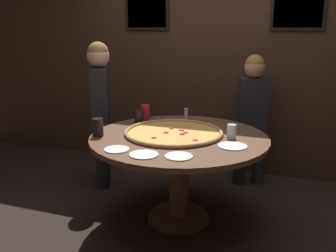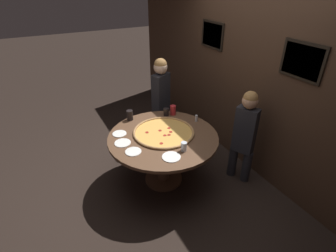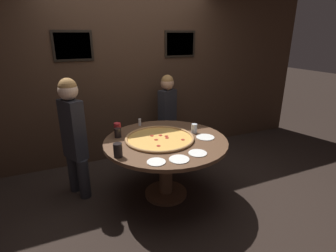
# 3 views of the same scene
# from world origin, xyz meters

# --- Properties ---
(ground_plane) EXTENTS (24.00, 24.00, 0.00)m
(ground_plane) POSITION_xyz_m (0.00, 0.00, 0.00)
(ground_plane) COLOR black
(back_wall) EXTENTS (6.40, 0.08, 2.60)m
(back_wall) POSITION_xyz_m (0.00, 1.32, 1.30)
(back_wall) COLOR #3D281C
(back_wall) RESTS_ON ground_plane
(dining_table) EXTENTS (1.43, 1.43, 0.74)m
(dining_table) POSITION_xyz_m (0.00, 0.00, 0.59)
(dining_table) COLOR brown
(dining_table) RESTS_ON ground_plane
(giant_pizza) EXTENTS (0.81, 0.81, 0.03)m
(giant_pizza) POSITION_xyz_m (-0.06, 0.04, 0.75)
(giant_pizza) COLOR #E5A84C
(giant_pizza) RESTS_ON dining_table
(drink_cup_beside_pizza) EXTENTS (0.09, 0.09, 0.14)m
(drink_cup_beside_pizza) POSITION_xyz_m (-0.61, -0.22, 0.81)
(drink_cup_beside_pizza) COLOR black
(drink_cup_beside_pizza) RESTS_ON dining_table
(drink_cup_near_left) EXTENTS (0.08, 0.08, 0.11)m
(drink_cup_near_left) POSITION_xyz_m (-0.49, 0.30, 0.80)
(drink_cup_near_left) COLOR black
(drink_cup_near_left) RESTS_ON dining_table
(drink_cup_far_right) EXTENTS (0.07, 0.07, 0.12)m
(drink_cup_far_right) POSITION_xyz_m (0.41, 0.06, 0.80)
(drink_cup_far_right) COLOR silver
(drink_cup_far_right) RESTS_ON dining_table
(drink_cup_near_right) EXTENTS (0.08, 0.08, 0.14)m
(drink_cup_near_right) POSITION_xyz_m (-0.47, 0.40, 0.81)
(drink_cup_near_right) COLOR #B22328
(drink_cup_near_right) RESTS_ON dining_table
(white_plate_left_side) EXTENTS (0.20, 0.20, 0.01)m
(white_plate_left_side) POSITION_xyz_m (-0.08, -0.52, 0.74)
(white_plate_left_side) COLOR white
(white_plate_left_side) RESTS_ON dining_table
(white_plate_beside_cup) EXTENTS (0.19, 0.19, 0.01)m
(white_plate_beside_cup) POSITION_xyz_m (0.15, -0.47, 0.74)
(white_plate_beside_cup) COLOR white
(white_plate_beside_cup) RESTS_ON dining_table
(white_plate_far_back) EXTENTS (0.22, 0.22, 0.01)m
(white_plate_far_back) POSITION_xyz_m (0.45, -0.13, 0.74)
(white_plate_far_back) COLOR white
(white_plate_far_back) RESTS_ON dining_table
(white_plate_near_front) EXTENTS (0.18, 0.18, 0.01)m
(white_plate_near_front) POSITION_xyz_m (-0.31, -0.48, 0.74)
(white_plate_near_front) COLOR white
(white_plate_near_front) RESTS_ON dining_table
(condiment_shaker) EXTENTS (0.04, 0.04, 0.10)m
(condiment_shaker) POSITION_xyz_m (-0.12, 0.59, 0.79)
(condiment_shaker) COLOR silver
(condiment_shaker) RESTS_ON dining_table
(diner_centre_back) EXTENTS (0.35, 0.25, 1.33)m
(diner_centre_back) POSITION_xyz_m (0.45, 0.98, 0.76)
(diner_centre_back) COLOR #232328
(diner_centre_back) RESTS_ON ground_plane
(diner_far_right) EXTENTS (0.28, 0.38, 1.45)m
(diner_far_right) POSITION_xyz_m (-0.97, 0.46, 0.82)
(diner_far_right) COLOR #232328
(diner_far_right) RESTS_ON ground_plane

